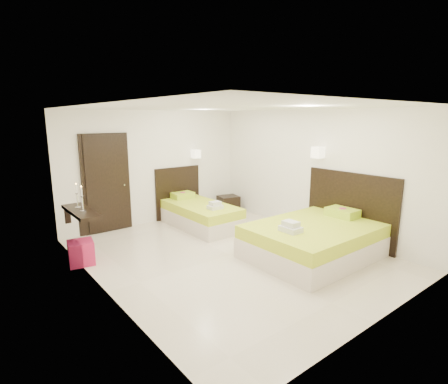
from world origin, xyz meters
TOP-DOWN VIEW (x-y plane):
  - floor at (0.00, 0.00)m, footprint 5.50×5.50m
  - bed_single at (0.56, 1.82)m, footprint 1.21×2.02m
  - bed_double at (1.20, -0.96)m, footprint 2.26×1.92m
  - nightstand at (1.82, 2.30)m, footprint 0.58×0.53m
  - ottoman at (-2.22, 1.25)m, footprint 0.46×0.46m
  - door at (-1.20, 2.70)m, footprint 1.02×0.15m
  - console_shelf at (-2.08, 1.60)m, footprint 0.35×1.20m

SIDE VIEW (x-z plane):
  - floor at x=0.00m, z-range 0.00..0.00m
  - ottoman at x=-2.22m, z-range 0.00..0.40m
  - nightstand at x=1.82m, z-range 0.00..0.44m
  - bed_single at x=0.56m, z-range -0.53..1.13m
  - bed_double at x=1.20m, z-range -0.60..1.26m
  - console_shelf at x=-2.08m, z-range 0.42..1.21m
  - door at x=-1.20m, z-range -0.02..2.12m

